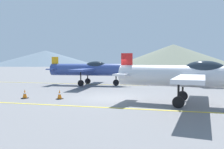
{
  "coord_description": "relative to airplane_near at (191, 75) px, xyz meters",
  "views": [
    {
      "loc": [
        3.75,
        -14.68,
        2.35
      ],
      "look_at": [
        -1.32,
        6.0,
        1.2
      ],
      "focal_mm": 37.47,
      "sensor_mm": 36.0,
      "label": 1
    }
  ],
  "objects": [
    {
      "name": "apron_line_far",
      "position": [
        -4.92,
        10.0,
        -1.61
      ],
      "size": [
        80.0,
        0.16,
        0.01
      ],
      "primitive_type": "cube",
      "color": "yellow",
      "rests_on": "ground_plane"
    },
    {
      "name": "traffic_cone_side",
      "position": [
        -7.89,
        0.15,
        -1.33
      ],
      "size": [
        0.36,
        0.36,
        0.59
      ],
      "color": "black",
      "rests_on": "ground_plane"
    },
    {
      "name": "hill_centerleft",
      "position": [
        1.06,
        131.5,
        4.8
      ],
      "size": [
        70.41,
        70.41,
        12.83
      ],
      "primitive_type": "cone",
      "color": "slate",
      "rests_on": "ground_plane"
    },
    {
      "name": "car_sedan",
      "position": [
        3.69,
        10.42,
        -0.77
      ],
      "size": [
        4.58,
        2.69,
        1.62
      ],
      "color": "#3372BF",
      "rests_on": "ground_plane"
    },
    {
      "name": "airplane_near",
      "position": [
        0.0,
        0.0,
        0.0
      ],
      "size": [
        8.38,
        9.61,
        2.87
      ],
      "color": "silver",
      "rests_on": "ground_plane"
    },
    {
      "name": "hill_left",
      "position": [
        -75.22,
        116.86,
        3.04
      ],
      "size": [
        65.22,
        65.22,
        9.31
      ],
      "primitive_type": "cone",
      "color": "slate",
      "rests_on": "ground_plane"
    },
    {
      "name": "airplane_mid",
      "position": [
        -8.98,
        8.97,
        0.0
      ],
      "size": [
        8.34,
        9.59,
        2.87
      ],
      "color": "#33478C",
      "rests_on": "ground_plane"
    },
    {
      "name": "apron_line_near",
      "position": [
        -4.92,
        -1.83,
        -1.61
      ],
      "size": [
        80.0,
        0.16,
        0.01
      ],
      "primitive_type": "cube",
      "color": "yellow",
      "rests_on": "ground_plane"
    },
    {
      "name": "traffic_cone_front",
      "position": [
        -10.19,
        -0.15,
        -1.33
      ],
      "size": [
        0.36,
        0.36,
        0.59
      ],
      "color": "black",
      "rests_on": "ground_plane"
    },
    {
      "name": "ground_plane",
      "position": [
        -4.92,
        1.37,
        -1.62
      ],
      "size": [
        400.0,
        400.0,
        0.0
      ],
      "primitive_type": "plane",
      "color": "slate"
    }
  ]
}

